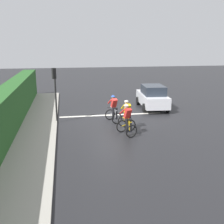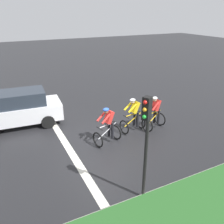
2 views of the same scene
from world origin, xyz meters
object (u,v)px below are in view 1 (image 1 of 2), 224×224
(cyclist_lead, at_px, (127,121))
(cyclist_mid, at_px, (114,109))
(car_white, at_px, (152,97))
(traffic_light_near_crossing, at_px, (55,87))
(cyclist_second, at_px, (127,115))

(cyclist_lead, distance_m, cyclist_mid, 2.63)
(cyclist_mid, relative_size, car_white, 0.39)
(traffic_light_near_crossing, bearing_deg, cyclist_second, 152.37)
(cyclist_second, bearing_deg, cyclist_lead, 77.31)
(cyclist_lead, distance_m, cyclist_second, 1.07)
(cyclist_second, distance_m, car_white, 5.61)
(cyclist_second, distance_m, traffic_light_near_crossing, 4.71)
(cyclist_lead, bearing_deg, cyclist_second, -102.69)
(cyclist_lead, bearing_deg, traffic_light_near_crossing, -39.90)
(cyclist_lead, bearing_deg, cyclist_mid, -84.75)
(cyclist_second, relative_size, cyclist_mid, 1.00)
(cyclist_mid, height_order, traffic_light_near_crossing, traffic_light_near_crossing)
(traffic_light_near_crossing, bearing_deg, car_white, -159.48)
(cyclist_lead, height_order, car_white, car_white)
(cyclist_mid, height_order, car_white, car_white)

